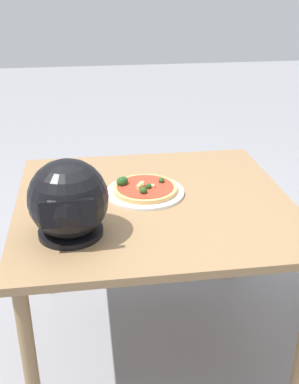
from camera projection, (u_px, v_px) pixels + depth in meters
ground_plane at (153, 341)px, 2.19m from camera, size 14.00×14.00×0.00m
dining_table at (154, 217)px, 1.91m from camera, size 1.09×1.02×0.74m
pizza_plate at (145, 192)px, 1.92m from camera, size 0.32×0.32×0.01m
pizza at (144, 188)px, 1.91m from camera, size 0.26×0.26×0.05m
motorcycle_helmet at (68, 200)px, 1.57m from camera, size 0.27×0.27×0.27m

